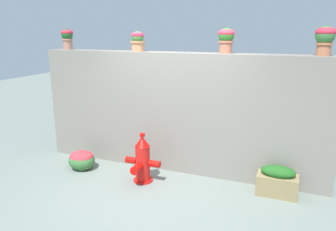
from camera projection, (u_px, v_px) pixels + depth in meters
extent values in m
plane|color=slate|center=(151.00, 197.00, 4.80)|extent=(24.00, 24.00, 0.00)
cube|color=gray|center=(178.00, 112.00, 5.60)|extent=(5.11, 0.41, 2.08)
cylinder|color=tan|center=(68.00, 44.00, 6.13)|extent=(0.17, 0.17, 0.20)
cylinder|color=tan|center=(67.00, 39.00, 6.11)|extent=(0.20, 0.20, 0.03)
sphere|color=#225D28|center=(67.00, 34.00, 6.08)|extent=(0.22, 0.22, 0.22)
ellipsoid|color=#DA3043|center=(67.00, 32.00, 6.07)|extent=(0.23, 0.23, 0.12)
cylinder|color=tan|center=(138.00, 46.00, 5.56)|extent=(0.22, 0.22, 0.18)
cylinder|color=tan|center=(138.00, 42.00, 5.54)|extent=(0.26, 0.26, 0.03)
sphere|color=#387131|center=(138.00, 37.00, 5.52)|extent=(0.21, 0.21, 0.21)
ellipsoid|color=#E52C45|center=(138.00, 35.00, 5.51)|extent=(0.22, 0.22, 0.12)
cylinder|color=#B66A4F|center=(226.00, 47.00, 5.05)|extent=(0.20, 0.20, 0.20)
cylinder|color=#B66A4F|center=(226.00, 42.00, 5.03)|extent=(0.24, 0.24, 0.03)
sphere|color=#2D6B23|center=(226.00, 36.00, 5.01)|extent=(0.24, 0.24, 0.24)
ellipsoid|color=#E33245|center=(226.00, 33.00, 5.00)|extent=(0.26, 0.26, 0.13)
cylinder|color=#BE714C|center=(324.00, 49.00, 4.53)|extent=(0.20, 0.20, 0.19)
cylinder|color=#BE714C|center=(324.00, 44.00, 4.51)|extent=(0.23, 0.23, 0.03)
sphere|color=#3B7939|center=(325.00, 35.00, 4.48)|extent=(0.27, 0.27, 0.27)
ellipsoid|color=#D93045|center=(326.00, 32.00, 4.47)|extent=(0.28, 0.28, 0.15)
cylinder|color=red|center=(143.00, 180.00, 5.32)|extent=(0.32, 0.32, 0.03)
cylinder|color=red|center=(143.00, 164.00, 5.24)|extent=(0.24, 0.24, 0.61)
cone|color=red|center=(142.00, 141.00, 5.14)|extent=(0.25, 0.25, 0.17)
cylinder|color=red|center=(142.00, 135.00, 5.12)|extent=(0.08, 0.08, 0.05)
cylinder|color=red|center=(131.00, 160.00, 5.31)|extent=(0.19, 0.11, 0.11)
cylinder|color=red|center=(155.00, 164.00, 5.16)|extent=(0.19, 0.11, 0.11)
cylinder|color=red|center=(137.00, 169.00, 5.04)|extent=(0.14, 0.21, 0.14)
ellipsoid|color=#3B7139|center=(82.00, 161.00, 5.75)|extent=(0.48, 0.43, 0.35)
ellipsoid|color=#D8343E|center=(81.00, 156.00, 5.73)|extent=(0.43, 0.39, 0.19)
cube|color=#907C51|center=(277.00, 185.00, 4.84)|extent=(0.60, 0.33, 0.32)
ellipsoid|color=#225D1F|center=(278.00, 172.00, 4.79)|extent=(0.51, 0.28, 0.18)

